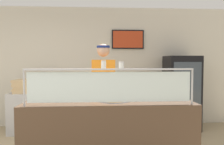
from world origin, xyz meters
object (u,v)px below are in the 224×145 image
Objects in this scene: worker_figure at (104,90)px; pizza_box_stack at (27,86)px; pizza_server at (117,98)px; pizza_tray at (114,99)px; parmesan_shaker at (104,65)px; drink_fridge at (181,92)px; pepper_flake_shaker at (121,65)px.

worker_figure is 1.86m from pizza_box_stack.
pizza_server is at bearing -45.59° from pizza_box_stack.
pizza_tray is 0.58m from parmesan_shaker.
pizza_server reaches higher than pizza_tray.
worker_figure reaches higher than drink_fridge.
pizza_box_stack is (-1.72, 1.75, -0.02)m from pizza_server.
pepper_flake_shaker is (0.06, -0.32, 0.46)m from pizza_tray.
pepper_flake_shaker reaches higher than pizza_server.
pizza_box_stack is (-1.74, 2.05, -0.46)m from pepper_flake_shaker.
parmesan_shaker is (-0.19, -0.30, 0.44)m from pizza_server.
drink_fridge is at bearing 50.20° from parmesan_shaker.
drink_fridge reaches higher than pizza_tray.
pizza_tray is at bearing -45.99° from pizza_box_stack.
pepper_flake_shaker is at bearing -126.28° from drink_fridge.
drink_fridge is (1.75, 2.10, -0.64)m from parmesan_shaker.
pizza_tray is at bearing 65.44° from parmesan_shaker.
pepper_flake_shaker is 2.73m from pizza_box_stack.
worker_figure reaches higher than pizza_box_stack.
drink_fridge is (1.72, 1.06, -0.21)m from worker_figure.
pizza_box_stack reaches higher than pizza_tray.
worker_figure is at bearing 100.05° from pepper_flake_shaker.
pizza_tray is 4.64× the size of parmesan_shaker.
pizza_server is 2.39m from drink_fridge.
parmesan_shaker is 1.17× the size of pepper_flake_shaker.
parmesan_shaker reaches higher than pizza_server.
parmesan_shaker is (-0.15, -0.32, 0.47)m from pizza_tray.
parmesan_shaker reaches higher than pizza_box_stack.
worker_figure is at bearing -33.32° from pizza_box_stack.
pizza_tray is 2.40m from drink_fridge.
pizza_server is 0.57m from parmesan_shaker.
pizza_server is at bearing -130.93° from drink_fridge.
worker_figure reaches higher than pizza_server.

